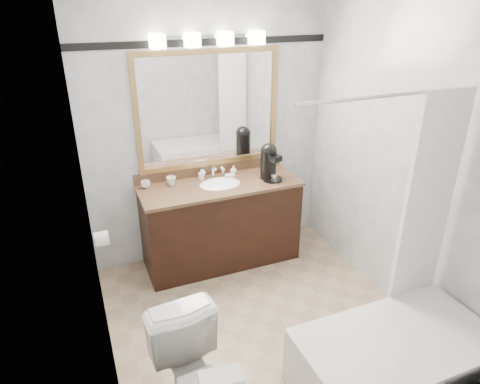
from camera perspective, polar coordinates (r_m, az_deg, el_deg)
name	(u,v)px	position (r m, az deg, el deg)	size (l,w,h in m)	color
room	(268,185)	(3.03, 3.71, 0.91)	(2.42, 2.62, 2.52)	tan
vanity	(221,222)	(4.23, -2.59, -3.96)	(1.53, 0.58, 0.97)	black
mirror	(209,110)	(4.09, -4.17, 10.88)	(1.40, 0.04, 1.10)	#A57F4A
vanity_light_bar	(209,39)	(3.93, -4.19, 19.71)	(1.02, 0.14, 0.12)	silver
accent_stripe	(206,42)	(4.00, -4.50, 19.30)	(2.40, 0.01, 0.06)	black
bathtub	(396,354)	(3.24, 20.10, -19.67)	(1.30, 0.75, 1.96)	white
tp_roll	(101,239)	(3.62, -17.99, -5.96)	(0.12, 0.12, 0.11)	white
tissue_box	(221,382)	(2.19, -2.56, -24.01)	(0.20, 0.11, 0.08)	white
coffee_maker	(269,161)	(4.11, 3.91, 4.16)	(0.19, 0.23, 0.36)	black
cup_left	(146,184)	(4.05, -12.48, 1.02)	(0.09, 0.09, 0.07)	white
cup_right	(171,181)	(4.06, -9.14, 1.45)	(0.09, 0.09, 0.08)	white
soap_bottle_a	(201,175)	(4.14, -5.23, 2.31)	(0.04, 0.05, 0.10)	white
soap_bottle_b	(233,170)	(4.27, -0.88, 2.98)	(0.07, 0.07, 0.09)	white
soap_bar	(230,176)	(4.20, -1.34, 2.18)	(0.09, 0.06, 0.03)	beige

